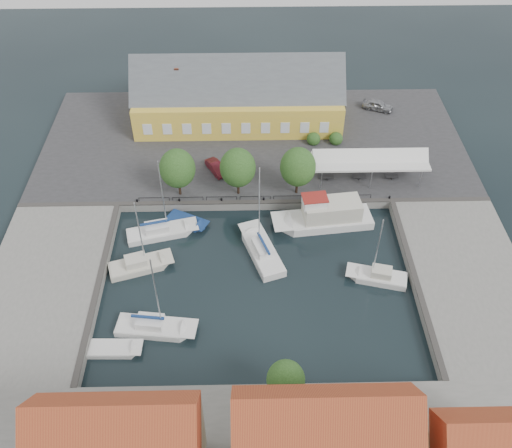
{
  "coord_description": "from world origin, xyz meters",
  "views": [
    {
      "loc": [
        -0.95,
        -40.71,
        45.31
      ],
      "look_at": [
        0.0,
        6.0,
        1.5
      ],
      "focal_mm": 40.0,
      "sensor_mm": 36.0,
      "label": 1
    }
  ],
  "objects": [
    {
      "name": "trawler",
      "position": [
        8.14,
        7.52,
        1.02
      ],
      "size": [
        11.98,
        4.76,
        5.0
      ],
      "color": "silver",
      "rests_on": "ground"
    },
    {
      "name": "east_quay",
      "position": [
        22.0,
        -2.0,
        0.5
      ],
      "size": [
        12.0,
        24.0,
        1.0
      ],
      "primitive_type": "cube",
      "color": "slate",
      "rests_on": "ground"
    },
    {
      "name": "car_silver",
      "position": [
        18.04,
        30.43,
        1.75
      ],
      "size": [
        4.76,
        3.3,
        1.51
      ],
      "primitive_type": "imported",
      "rotation": [
        0.0,
        0.0,
        1.19
      ],
      "color": "#929499",
      "rests_on": "north_quay"
    },
    {
      "name": "north_quay",
      "position": [
        0.0,
        23.0,
        0.5
      ],
      "size": [
        56.0,
        26.0,
        1.0
      ],
      "primitive_type": "cube",
      "color": "#2D2D30",
      "rests_on": "ground"
    },
    {
      "name": "launch_nw",
      "position": [
        -8.05,
        7.99,
        0.09
      ],
      "size": [
        5.35,
        4.09,
        0.88
      ],
      "color": "navy",
      "rests_on": "ground"
    },
    {
      "name": "tent_canopy",
      "position": [
        14.0,
        14.5,
        3.68
      ],
      "size": [
        14.0,
        4.0,
        2.83
      ],
      "color": "white",
      "rests_on": "north_quay"
    },
    {
      "name": "west_boat_a",
      "position": [
        -10.85,
        6.09,
        0.27
      ],
      "size": [
        8.36,
        4.17,
        10.84
      ],
      "color": "silver",
      "rests_on": "ground"
    },
    {
      "name": "west_boat_d",
      "position": [
        -10.09,
        -7.24,
        0.27
      ],
      "size": [
        8.15,
        3.35,
        10.69
      ],
      "color": "silver",
      "rests_on": "ground"
    },
    {
      "name": "west_quay",
      "position": [
        -22.0,
        -2.0,
        0.5
      ],
      "size": [
        12.0,
        24.0,
        1.0
      ],
      "primitive_type": "cube",
      "color": "slate",
      "rests_on": "ground"
    },
    {
      "name": "center_sailboat",
      "position": [
        0.58,
        2.74,
        0.36
      ],
      "size": [
        5.19,
        8.87,
        11.91
      ],
      "color": "silver",
      "rests_on": "ground"
    },
    {
      "name": "car_red",
      "position": [
        -4.81,
        16.32,
        1.63
      ],
      "size": [
        3.03,
        4.01,
        1.26
      ],
      "primitive_type": "imported",
      "rotation": [
        0.0,
        0.0,
        0.51
      ],
      "color": "#58141D",
      "rests_on": "north_quay"
    },
    {
      "name": "east_boat_b",
      "position": [
        12.67,
        -1.2,
        0.26
      ],
      "size": [
        6.63,
        3.63,
        9.02
      ],
      "color": "silver",
      "rests_on": "ground"
    },
    {
      "name": "quay_trees",
      "position": [
        -2.0,
        12.0,
        4.88
      ],
      "size": [
        18.2,
        4.2,
        6.3
      ],
      "color": "black",
      "rests_on": "north_quay"
    },
    {
      "name": "quay_edge_fittings",
      "position": [
        0.02,
        4.75,
        1.06
      ],
      "size": [
        56.0,
        24.72,
        0.4
      ],
      "color": "#383533",
      "rests_on": "north_quay"
    },
    {
      "name": "west_boat_b",
      "position": [
        -12.59,
        0.96,
        0.26
      ],
      "size": [
        7.22,
        4.33,
        9.65
      ],
      "color": "beige",
      "rests_on": "ground"
    },
    {
      "name": "warehouse",
      "position": [
        -2.6,
        28.36,
        4.43
      ],
      "size": [
        28.56,
        14.0,
        9.55
      ],
      "color": "yellow",
      "rests_on": "north_quay"
    },
    {
      "name": "ground",
      "position": [
        0.0,
        0.0,
        0.0
      ],
      "size": [
        140.0,
        140.0,
        0.0
      ],
      "primitive_type": "plane",
      "color": "black",
      "rests_on": "ground"
    },
    {
      "name": "launch_sw",
      "position": [
        -13.59,
        -9.53,
        0.09
      ],
      "size": [
        5.16,
        2.04,
        0.98
      ],
      "color": "silver",
      "rests_on": "ground"
    }
  ]
}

